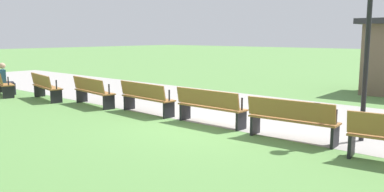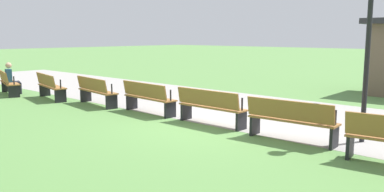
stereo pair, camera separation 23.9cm
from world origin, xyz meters
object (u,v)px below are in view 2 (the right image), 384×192
bench_6 (291,119)px  lamp_post (370,11)px  bench_5 (210,106)px  person_seated (12,77)px  bench_3 (96,90)px  bench_1 (8,82)px  bench_2 (50,86)px  bench_4 (148,97)px

bench_6 → lamp_post: (1.10, 1.00, 2.18)m
bench_5 → person_seated: bearing=-173.4°
bench_3 → bench_5: same height
bench_1 → person_seated: size_ratio=1.61×
bench_5 → bench_6: bearing=-1.9°
bench_1 → bench_5: same height
bench_1 → bench_3: same height
person_seated → bench_2: bearing=24.8°
bench_5 → person_seated: person_seated is taller
bench_1 → bench_3: 4.45m
bench_2 → person_seated: size_ratio=1.61×
bench_1 → bench_2: 2.23m
bench_2 → person_seated: 2.21m
bench_5 → bench_3: bearing=-176.2°
bench_2 → person_seated: (-2.17, -0.36, 0.16)m
bench_4 → lamp_post: 6.05m
bench_4 → bench_6: 4.45m
bench_2 → bench_3: same height
bench_2 → bench_4: same height
person_seated → bench_1: bearing=-72.6°
bench_4 → lamp_post: (5.55, 1.00, 2.18)m
bench_2 → bench_5: same height
bench_4 → person_seated: bearing=-167.9°
bench_2 → lamp_post: lamp_post is taller
lamp_post → bench_6: bearing=-137.8°
bench_4 → person_seated: size_ratio=1.59×
bench_4 → person_seated: 6.65m
bench_3 → bench_6: size_ratio=1.01×
bench_1 → person_seated: bearing=107.4°
bench_5 → person_seated: (-8.80, -1.03, 0.16)m
bench_3 → person_seated: 4.43m
person_seated → lamp_post: 12.45m
bench_3 → bench_6: same height
bench_4 → bench_6: size_ratio=1.00×
bench_3 → bench_6: (6.66, 0.22, 0.00)m
bench_4 → lamp_post: size_ratio=0.50×
bench_5 → lamp_post: bearing=15.5°
bench_1 → bench_2: size_ratio=1.00×
bench_6 → lamp_post: lamp_post is taller
lamp_post → bench_1: bearing=-170.2°
bench_5 → lamp_post: lamp_post is taller
bench_3 → person_seated: person_seated is taller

